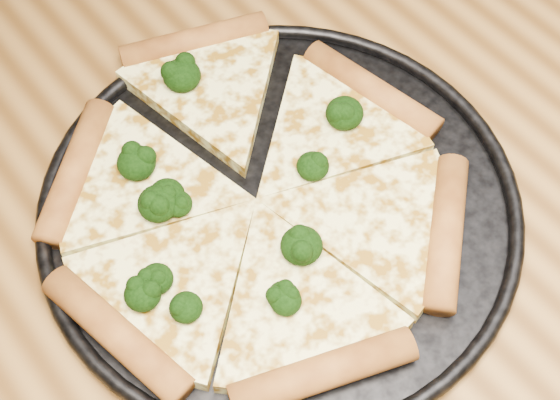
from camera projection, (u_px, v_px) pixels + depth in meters
dining_table at (307, 279)px, 0.74m from camera, size 1.20×0.90×0.75m
pizza_pan at (280, 205)px, 0.67m from camera, size 0.40×0.40×0.02m
pizza at (254, 196)px, 0.66m from camera, size 0.36×0.39×0.03m
broccoli_florets at (218, 195)px, 0.65m from camera, size 0.26×0.26×0.03m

